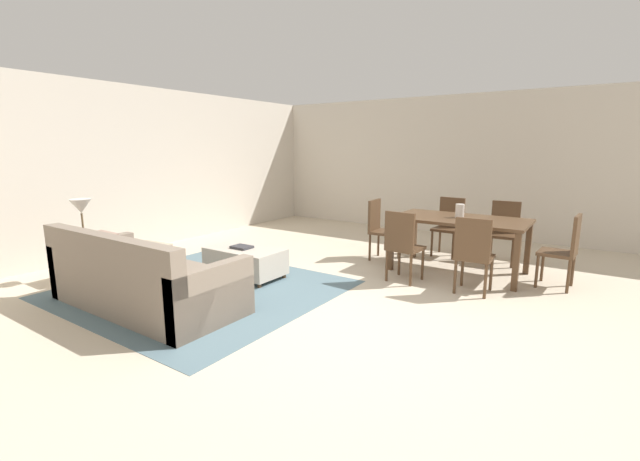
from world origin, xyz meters
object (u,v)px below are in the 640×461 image
(dining_table, at_px, (460,224))
(dining_chair_head_east, at_px, (565,247))
(couch, at_px, (143,282))
(side_table, at_px, (85,249))
(dining_chair_near_right, at_px, (474,251))
(dining_chair_near_left, at_px, (403,243))
(dining_chair_head_west, at_px, (380,226))
(table_lamp, at_px, (81,208))
(dining_chair_far_left, at_px, (449,223))
(book_on_ottoman, at_px, (242,247))
(dining_chair_far_right, at_px, (504,229))
(ottoman_table, at_px, (245,260))
(vase_centerpiece, at_px, (460,211))

(dining_table, distance_m, dining_chair_head_east, 1.29)
(couch, distance_m, side_table, 1.43)
(couch, bearing_deg, dining_chair_near_right, 40.66)
(dining_chair_near_left, bearing_deg, dining_chair_head_west, 130.62)
(dining_chair_head_east, bearing_deg, table_lamp, -148.51)
(dining_chair_far_left, height_order, book_on_ottoman, dining_chair_far_left)
(dining_chair_far_right, relative_size, dining_chair_head_west, 1.00)
(dining_chair_far_right, bearing_deg, book_on_ottoman, -135.07)
(dining_table, relative_size, dining_chair_far_right, 1.90)
(dining_table, distance_m, dining_chair_far_right, 0.97)
(dining_chair_near_left, distance_m, dining_chair_far_right, 1.93)
(couch, bearing_deg, side_table, 174.49)
(dining_chair_far_left, height_order, dining_chair_head_west, same)
(dining_table, relative_size, dining_chair_near_left, 1.90)
(ottoman_table, relative_size, dining_chair_far_right, 1.12)
(ottoman_table, bearing_deg, dining_table, 38.78)
(ottoman_table, height_order, dining_chair_head_east, dining_chair_head_east)
(dining_chair_near_right, relative_size, dining_chair_far_left, 1.00)
(side_table, bearing_deg, dining_chair_near_right, 28.35)
(dining_chair_far_right, distance_m, vase_centerpiece, 1.00)
(couch, distance_m, dining_chair_far_left, 4.59)
(dining_table, relative_size, dining_chair_far_left, 1.90)
(table_lamp, height_order, dining_chair_head_west, table_lamp)
(dining_chair_near_right, height_order, dining_chair_head_west, same)
(dining_table, height_order, dining_chair_head_west, dining_chair_head_west)
(dining_chair_far_right, distance_m, dining_chair_head_east, 1.21)
(table_lamp, xyz_separation_m, dining_chair_head_east, (5.11, 3.13, -0.44))
(side_table, distance_m, dining_chair_head_east, 5.99)
(dining_chair_far_left, relative_size, vase_centerpiece, 4.95)
(couch, height_order, vase_centerpiece, vase_centerpiece)
(table_lamp, distance_m, dining_chair_near_left, 4.08)
(couch, relative_size, book_on_ottoman, 8.60)
(book_on_ottoman, bearing_deg, side_table, -140.22)
(table_lamp, height_order, dining_chair_near_right, table_lamp)
(couch, xyz_separation_m, table_lamp, (-1.42, 0.14, 0.67))
(ottoman_table, bearing_deg, book_on_ottoman, -152.49)
(couch, bearing_deg, vase_centerpiece, 53.86)
(table_lamp, relative_size, dining_table, 0.30)
(dining_chair_head_west, bearing_deg, ottoman_table, -119.95)
(ottoman_table, bearing_deg, vase_centerpiece, 39.47)
(table_lamp, relative_size, dining_chair_far_right, 0.57)
(dining_chair_far_right, bearing_deg, dining_chair_head_east, -44.46)
(table_lamp, bearing_deg, side_table, -165.96)
(ottoman_table, xyz_separation_m, dining_chair_near_right, (2.68, 1.00, 0.30))
(couch, distance_m, ottoman_table, 1.43)
(dining_chair_near_right, bearing_deg, table_lamp, -151.65)
(side_table, height_order, table_lamp, table_lamp)
(dining_chair_head_west, distance_m, book_on_ottoman, 2.17)
(dining_table, xyz_separation_m, dining_chair_far_left, (-0.41, 0.87, -0.15))
(vase_centerpiece, bearing_deg, side_table, -140.51)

